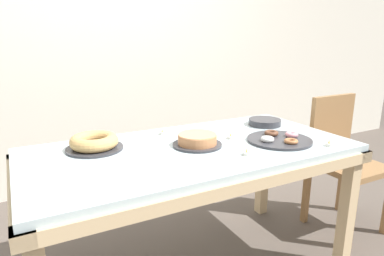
% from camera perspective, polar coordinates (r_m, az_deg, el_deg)
% --- Properties ---
extents(wall_back, '(8.00, 0.10, 2.60)m').
position_cam_1_polar(wall_back, '(3.20, -13.76, 13.90)').
color(wall_back, silver).
rests_on(wall_back, ground).
extents(dining_table, '(1.75, 0.88, 0.78)m').
position_cam_1_polar(dining_table, '(1.85, 0.03, -5.84)').
color(dining_table, silver).
rests_on(dining_table, ground).
extents(chair, '(0.42, 0.42, 0.94)m').
position_cam_1_polar(chair, '(2.65, 23.68, -4.28)').
color(chair, olive).
rests_on(chair, ground).
extents(cake_chocolate_round, '(0.26, 0.26, 0.07)m').
position_cam_1_polar(cake_chocolate_round, '(1.82, 0.89, -2.06)').
color(cake_chocolate_round, '#333338').
rests_on(cake_chocolate_round, dining_table).
extents(cake_golden_bundt, '(0.29, 0.29, 0.08)m').
position_cam_1_polar(cake_golden_bundt, '(1.83, -15.98, -2.35)').
color(cake_golden_bundt, '#333338').
rests_on(cake_golden_bundt, dining_table).
extents(pastry_platter, '(0.36, 0.36, 0.04)m').
position_cam_1_polar(pastry_platter, '(1.97, 14.36, -1.82)').
color(pastry_platter, '#333338').
rests_on(pastry_platter, dining_table).
extents(plate_stack, '(0.21, 0.21, 0.04)m').
position_cam_1_polar(plate_stack, '(2.30, 12.01, 0.97)').
color(plate_stack, '#333338').
rests_on(plate_stack, dining_table).
extents(tealight_near_cakes, '(0.04, 0.04, 0.04)m').
position_cam_1_polar(tealight_near_cakes, '(1.96, 6.41, -1.52)').
color(tealight_near_cakes, silver).
rests_on(tealight_near_cakes, dining_table).
extents(tealight_centre, '(0.04, 0.04, 0.04)m').
position_cam_1_polar(tealight_centre, '(1.96, 21.85, -2.56)').
color(tealight_centre, silver).
rests_on(tealight_centre, dining_table).
extents(tealight_left_edge, '(0.04, 0.04, 0.04)m').
position_cam_1_polar(tealight_left_edge, '(2.04, -4.98, -0.81)').
color(tealight_left_edge, silver).
rests_on(tealight_left_edge, dining_table).
extents(tealight_near_front, '(0.04, 0.04, 0.04)m').
position_cam_1_polar(tealight_near_front, '(1.71, 9.07, -4.18)').
color(tealight_near_front, silver).
rests_on(tealight_near_front, dining_table).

